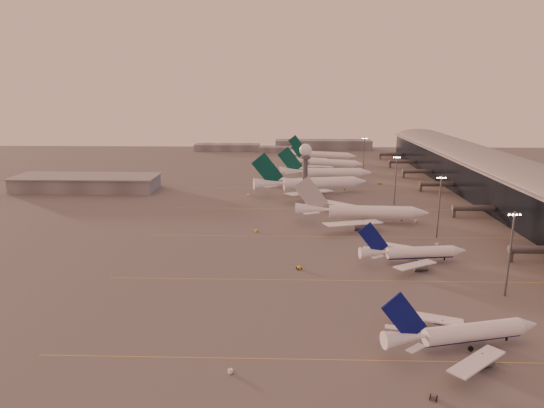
{
  "coord_description": "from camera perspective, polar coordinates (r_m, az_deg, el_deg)",
  "views": [
    {
      "loc": [
        -5.06,
        -130.61,
        58.48
      ],
      "look_at": [
        -10.91,
        69.61,
        9.69
      ],
      "focal_mm": 32.0,
      "sensor_mm": 36.0,
      "label": 1
    }
  ],
  "objects": [
    {
      "name": "taxiway_markings",
      "position": [
        198.67,
        11.79,
        -3.73
      ],
      "size": [
        180.0,
        185.25,
        0.02
      ],
      "color": "gold",
      "rests_on": "ground"
    },
    {
      "name": "greentail_c",
      "position": [
        354.14,
        6.51,
        4.66
      ],
      "size": [
        51.62,
        41.02,
        19.43
      ],
      "color": "white",
      "rests_on": "ground"
    },
    {
      "name": "gsv_truck_a",
      "position": [
        107.32,
        -4.71,
        -18.75
      ],
      "size": [
        5.02,
        3.93,
        1.94
      ],
      "color": "white",
      "rests_on": "ground"
    },
    {
      "name": "mast_d",
      "position": [
        337.81,
        10.75,
        5.84
      ],
      "size": [
        3.6,
        0.56,
        25.0
      ],
      "color": "#4F5155",
      "rests_on": "ground"
    },
    {
      "name": "widebody_white",
      "position": [
        215.72,
        10.5,
        -1.29
      ],
      "size": [
        58.76,
        46.99,
        20.66
      ],
      "color": "white",
      "rests_on": "ground"
    },
    {
      "name": "greentail_b",
      "position": [
        309.62,
        6.32,
        3.44
      ],
      "size": [
        59.58,
        48.16,
        21.65
      ],
      "color": "white",
      "rests_on": "ground"
    },
    {
      "name": "mast_a",
      "position": [
        151.78,
        26.24,
        -4.92
      ],
      "size": [
        3.6,
        0.56,
        25.0
      ],
      "color": "#4F5155",
      "rests_on": "ground"
    },
    {
      "name": "mast_b",
      "position": [
        200.15,
        19.09,
        0.01
      ],
      "size": [
        3.6,
        0.56,
        25.0
      ],
      "color": "#4F5155",
      "rests_on": "ground"
    },
    {
      "name": "radar_tower",
      "position": [
        253.6,
        3.95,
        5.15
      ],
      "size": [
        6.4,
        6.4,
        31.1
      ],
      "color": "#4F5155",
      "rests_on": "ground"
    },
    {
      "name": "gsv_truck_b",
      "position": [
        192.93,
        18.95,
        -4.37
      ],
      "size": [
        5.67,
        2.4,
        2.24
      ],
      "color": "white",
      "rests_on": "ground"
    },
    {
      "name": "gsv_tug_mid",
      "position": [
        160.39,
        3.2,
        -7.52
      ],
      "size": [
        3.36,
        3.98,
        0.98
      ],
      "color": "yellow",
      "rests_on": "ground"
    },
    {
      "name": "gsv_truck_c",
      "position": [
        199.85,
        -1.77,
        -3.0
      ],
      "size": [
        5.54,
        4.38,
        2.15
      ],
      "color": "yellow",
      "rests_on": "ground"
    },
    {
      "name": "ground",
      "position": [
        143.19,
        3.61,
        -10.44
      ],
      "size": [
        700.0,
        700.0,
        0.0
      ],
      "primitive_type": "plane",
      "color": "#5E5B5B",
      "rests_on": "ground"
    },
    {
      "name": "terminal",
      "position": [
        270.17,
        26.37,
        2.03
      ],
      "size": [
        57.0,
        362.0,
        23.04
      ],
      "color": "black",
      "rests_on": "ground"
    },
    {
      "name": "greentail_a",
      "position": [
        270.59,
        4.67,
        2.08
      ],
      "size": [
        64.95,
        51.91,
        23.9
      ],
      "color": "white",
      "rests_on": "ground"
    },
    {
      "name": "mast_c",
      "position": [
        250.85,
        14.35,
        2.98
      ],
      "size": [
        3.6,
        0.56,
        25.0
      ],
      "color": "#4F5155",
      "rests_on": "ground"
    },
    {
      "name": "gsv_tug_hangar",
      "position": [
        303.6,
        12.53,
        2.35
      ],
      "size": [
        3.96,
        3.5,
        0.97
      ],
      "color": "yellow",
      "rests_on": "ground"
    },
    {
      "name": "narrowbody_mid",
      "position": [
        171.78,
        16.23,
        -5.72
      ],
      "size": [
        38.03,
        30.18,
        14.9
      ],
      "color": "white",
      "rests_on": "ground"
    },
    {
      "name": "distant_horizon",
      "position": [
        459.07,
        2.64,
        6.84
      ],
      "size": [
        165.0,
        37.5,
        9.0
      ],
      "color": "slate",
      "rests_on": "ground"
    },
    {
      "name": "hangar",
      "position": [
        298.95,
        -20.99,
        2.34
      ],
      "size": [
        82.0,
        27.0,
        8.5
      ],
      "color": "slate",
      "rests_on": "ground"
    },
    {
      "name": "greentail_d",
      "position": [
        391.73,
        5.92,
        5.56
      ],
      "size": [
        54.05,
        42.96,
        20.33
      ],
      "color": "white",
      "rests_on": "ground"
    },
    {
      "name": "gsv_tug_near",
      "position": [
        104.65,
        18.47,
        -20.76
      ],
      "size": [
        3.04,
        3.72,
        0.92
      ],
      "color": "#505254",
      "rests_on": "ground"
    },
    {
      "name": "narrowbody_near",
      "position": [
        122.2,
        21.45,
        -14.25
      ],
      "size": [
        39.18,
        30.88,
        15.59
      ],
      "color": "white",
      "rests_on": "ground"
    },
    {
      "name": "gsv_catering_b",
      "position": [
        223.08,
        16.61,
        -1.53
      ],
      "size": [
        5.56,
        3.61,
        4.21
      ],
      "color": "white",
      "rests_on": "ground"
    },
    {
      "name": "gsv_truck_d",
      "position": [
        265.94,
        -2.83,
        1.21
      ],
      "size": [
        2.52,
        5.56,
        2.17
      ],
      "color": "white",
      "rests_on": "ground"
    }
  ]
}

